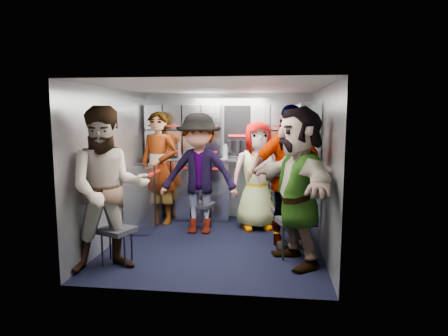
# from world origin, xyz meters

# --- Properties ---
(floor) EXTENTS (3.00, 3.00, 0.00)m
(floor) POSITION_xyz_m (0.00, 0.00, 0.00)
(floor) COLOR black
(floor) RESTS_ON ground
(wall_back) EXTENTS (2.80, 0.04, 2.10)m
(wall_back) POSITION_xyz_m (0.00, 1.50, 1.05)
(wall_back) COLOR gray
(wall_back) RESTS_ON ground
(wall_left) EXTENTS (0.04, 3.00, 2.10)m
(wall_left) POSITION_xyz_m (-1.40, 0.00, 1.05)
(wall_left) COLOR gray
(wall_left) RESTS_ON ground
(wall_right) EXTENTS (0.04, 3.00, 2.10)m
(wall_right) POSITION_xyz_m (1.40, 0.00, 1.05)
(wall_right) COLOR gray
(wall_right) RESTS_ON ground
(ceiling) EXTENTS (2.80, 3.00, 0.02)m
(ceiling) POSITION_xyz_m (0.00, 0.00, 2.10)
(ceiling) COLOR silver
(ceiling) RESTS_ON wall_back
(cart_bank_back) EXTENTS (2.68, 0.38, 0.99)m
(cart_bank_back) POSITION_xyz_m (0.00, 1.29, 0.49)
(cart_bank_back) COLOR #A1A6B2
(cart_bank_back) RESTS_ON ground
(cart_bank_left) EXTENTS (0.38, 0.76, 0.99)m
(cart_bank_left) POSITION_xyz_m (-1.19, 0.56, 0.49)
(cart_bank_left) COLOR #A1A6B2
(cart_bank_left) RESTS_ON ground
(counter) EXTENTS (2.68, 0.42, 0.03)m
(counter) POSITION_xyz_m (0.00, 1.29, 1.01)
(counter) COLOR #B0B2B7
(counter) RESTS_ON cart_bank_back
(locker_bank_back) EXTENTS (2.68, 0.28, 0.82)m
(locker_bank_back) POSITION_xyz_m (0.00, 1.35, 1.49)
(locker_bank_back) COLOR #A1A6B2
(locker_bank_back) RESTS_ON wall_back
(locker_bank_right) EXTENTS (0.28, 1.00, 0.82)m
(locker_bank_right) POSITION_xyz_m (1.25, 0.70, 1.49)
(locker_bank_right) COLOR #A1A6B2
(locker_bank_right) RESTS_ON wall_right
(right_cabinet) EXTENTS (0.28, 1.20, 1.00)m
(right_cabinet) POSITION_xyz_m (1.25, 0.60, 0.50)
(right_cabinet) COLOR #A1A6B2
(right_cabinet) RESTS_ON ground
(coffee_niche) EXTENTS (0.46, 0.16, 0.84)m
(coffee_niche) POSITION_xyz_m (0.18, 1.41, 1.47)
(coffee_niche) COLOR black
(coffee_niche) RESTS_ON wall_back
(red_latch_strip) EXTENTS (2.60, 0.02, 0.03)m
(red_latch_strip) POSITION_xyz_m (0.00, 1.09, 0.88)
(red_latch_strip) COLOR #B7150D
(red_latch_strip) RESTS_ON cart_bank_back
(jump_seat_near_left) EXTENTS (0.47, 0.46, 0.43)m
(jump_seat_near_left) POSITION_xyz_m (-1.05, -0.83, 0.38)
(jump_seat_near_left) COLOR black
(jump_seat_near_left) RESTS_ON ground
(jump_seat_mid_left) EXTENTS (0.41, 0.39, 0.40)m
(jump_seat_mid_left) POSITION_xyz_m (-0.31, 0.69, 0.36)
(jump_seat_mid_left) COLOR black
(jump_seat_mid_left) RESTS_ON ground
(jump_seat_center) EXTENTS (0.48, 0.46, 0.49)m
(jump_seat_center) POSITION_xyz_m (0.53, 1.01, 0.43)
(jump_seat_center) COLOR black
(jump_seat_center) RESTS_ON ground
(jump_seat_mid_right) EXTENTS (0.43, 0.42, 0.44)m
(jump_seat_mid_right) POSITION_xyz_m (0.96, 0.24, 0.39)
(jump_seat_mid_right) COLOR black
(jump_seat_mid_right) RESTS_ON ground
(jump_seat_near_right) EXTENTS (0.52, 0.51, 0.49)m
(jump_seat_near_right) POSITION_xyz_m (1.05, -0.37, 0.43)
(jump_seat_near_right) COLOR black
(jump_seat_near_right) RESTS_ON ground
(attendant_standing) EXTENTS (0.74, 0.58, 1.79)m
(attendant_standing) POSITION_xyz_m (-1.05, 0.95, 0.90)
(attendant_standing) COLOR black
(attendant_standing) RESTS_ON ground
(attendant_arc_a) EXTENTS (1.11, 1.02, 1.85)m
(attendant_arc_a) POSITION_xyz_m (-1.05, -1.01, 0.92)
(attendant_arc_a) COLOR black
(attendant_arc_a) RESTS_ON ground
(attendant_arc_b) EXTENTS (1.15, 0.67, 1.77)m
(attendant_arc_b) POSITION_xyz_m (-0.31, 0.51, 0.88)
(attendant_arc_b) COLOR black
(attendant_arc_b) RESTS_ON ground
(attendant_arc_c) EXTENTS (0.91, 0.71, 1.64)m
(attendant_arc_c) POSITION_xyz_m (0.53, 0.83, 0.82)
(attendant_arc_c) COLOR black
(attendant_arc_c) RESTS_ON ground
(attendant_arc_d) EXTENTS (1.19, 0.79, 1.88)m
(attendant_arc_d) POSITION_xyz_m (0.96, 0.06, 0.94)
(attendant_arc_d) COLOR black
(attendant_arc_d) RESTS_ON ground
(attendant_arc_e) EXTENTS (1.20, 1.79, 1.85)m
(attendant_arc_e) POSITION_xyz_m (1.05, -0.55, 0.93)
(attendant_arc_e) COLOR black
(attendant_arc_e) RESTS_ON ground
(bottle_left) EXTENTS (0.07, 0.07, 0.26)m
(bottle_left) POSITION_xyz_m (-0.77, 1.24, 1.16)
(bottle_left) COLOR white
(bottle_left) RESTS_ON counter
(bottle_mid) EXTENTS (0.07, 0.07, 0.22)m
(bottle_mid) POSITION_xyz_m (-0.01, 1.24, 1.14)
(bottle_mid) COLOR white
(bottle_mid) RESTS_ON counter
(bottle_right) EXTENTS (0.07, 0.07, 0.25)m
(bottle_right) POSITION_xyz_m (0.79, 1.24, 1.16)
(bottle_right) COLOR white
(bottle_right) RESTS_ON counter
(cup_left) EXTENTS (0.09, 0.09, 0.11)m
(cup_left) POSITION_xyz_m (-0.65, 1.23, 1.08)
(cup_left) COLOR tan
(cup_left) RESTS_ON counter
(cup_right) EXTENTS (0.08, 0.08, 0.11)m
(cup_right) POSITION_xyz_m (1.08, 1.23, 1.08)
(cup_right) COLOR tan
(cup_right) RESTS_ON counter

